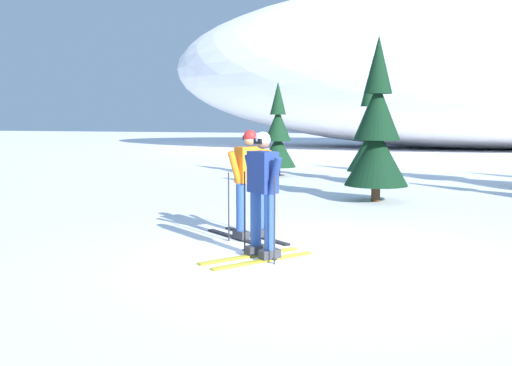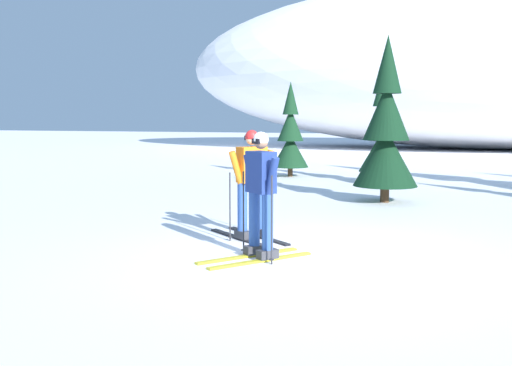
% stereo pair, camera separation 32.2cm
% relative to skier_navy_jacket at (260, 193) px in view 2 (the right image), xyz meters
% --- Properties ---
extents(ground_plane, '(120.00, 120.00, 0.00)m').
position_rel_skier_navy_jacket_xyz_m(ground_plane, '(0.66, 0.20, -0.89)').
color(ground_plane, white).
extents(skier_navy_jacket, '(1.31, 1.51, 1.70)m').
position_rel_skier_navy_jacket_xyz_m(skier_navy_jacket, '(0.00, 0.00, 0.00)').
color(skier_navy_jacket, gold).
rests_on(skier_navy_jacket, ground).
extents(skier_orange_jacket, '(1.57, 1.38, 1.70)m').
position_rel_skier_navy_jacket_xyz_m(skier_orange_jacket, '(-0.54, 1.18, 0.00)').
color(skier_orange_jacket, black).
rests_on(skier_orange_jacket, ground).
extents(pine_tree_far_left, '(1.16, 1.16, 3.01)m').
position_rel_skier_navy_jacket_xyz_m(pine_tree_far_left, '(-2.58, 10.76, 0.37)').
color(pine_tree_far_left, '#47301E').
rests_on(pine_tree_far_left, ground).
extents(pine_tree_left, '(1.29, 1.29, 3.35)m').
position_rel_skier_navy_jacket_xyz_m(pine_tree_left, '(0.41, 9.74, 0.52)').
color(pine_tree_left, '#47301E').
rests_on(pine_tree_left, ground).
extents(pine_tree_center_left, '(1.42, 1.42, 3.67)m').
position_rel_skier_navy_jacket_xyz_m(pine_tree_center_left, '(0.95, 5.91, 0.65)').
color(pine_tree_center_left, '#47301E').
rests_on(pine_tree_center_left, ground).
extents(snow_ridge_background, '(37.97, 17.20, 9.98)m').
position_rel_skier_navy_jacket_xyz_m(snow_ridge_background, '(4.63, 30.23, 4.10)').
color(snow_ridge_background, white).
rests_on(snow_ridge_background, ground).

